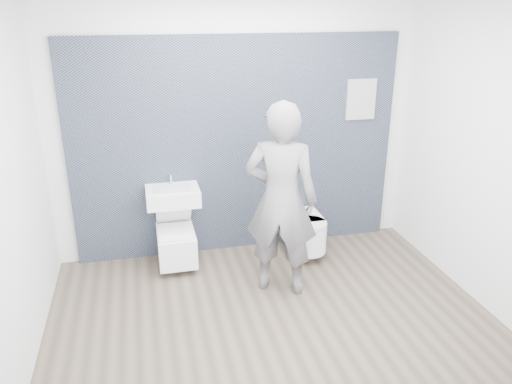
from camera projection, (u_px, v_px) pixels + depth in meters
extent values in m
plane|color=brown|center=(271.00, 316.00, 4.58)|extent=(4.00, 4.00, 0.00)
plane|color=silver|center=(237.00, 129.00, 5.44)|extent=(4.00, 0.00, 4.00)
plane|color=silver|center=(345.00, 258.00, 2.71)|extent=(4.00, 0.00, 4.00)
plane|color=silver|center=(9.00, 192.00, 3.65)|extent=(0.00, 3.00, 3.00)
plane|color=silver|center=(486.00, 156.00, 4.51)|extent=(0.00, 3.00, 3.00)
cube|color=black|center=(239.00, 245.00, 5.91)|extent=(3.60, 0.06, 2.40)
cube|color=white|center=(173.00, 196.00, 5.25)|extent=(0.55, 0.42, 0.17)
cube|color=silver|center=(173.00, 190.00, 5.21)|extent=(0.39, 0.28, 0.03)
cylinder|color=silver|center=(171.00, 178.00, 5.33)|extent=(0.02, 0.02, 0.14)
cylinder|color=silver|center=(171.00, 174.00, 5.27)|extent=(0.02, 0.09, 0.02)
cylinder|color=silver|center=(172.00, 202.00, 5.48)|extent=(0.04, 0.04, 0.11)
cube|color=white|center=(176.00, 245.00, 5.38)|extent=(0.40, 0.57, 0.33)
cylinder|color=silver|center=(176.00, 234.00, 5.29)|extent=(0.28, 0.28, 0.03)
cube|color=white|center=(176.00, 232.00, 5.28)|extent=(0.38, 0.46, 0.02)
cube|color=white|center=(174.00, 212.00, 5.35)|extent=(0.38, 0.28, 0.33)
cube|color=silver|center=(175.00, 245.00, 5.66)|extent=(0.10, 0.06, 0.08)
cube|color=white|center=(302.00, 229.00, 5.73)|extent=(0.40, 0.46, 0.33)
cylinder|color=white|center=(308.00, 237.00, 5.52)|extent=(0.40, 0.40, 0.33)
cube|color=white|center=(303.00, 215.00, 5.64)|extent=(0.37, 0.44, 0.03)
cylinder|color=white|center=(310.00, 223.00, 5.44)|extent=(0.37, 0.37, 0.03)
cube|color=silver|center=(296.00, 231.00, 5.96)|extent=(0.11, 0.06, 0.08)
cube|color=silver|center=(351.00, 235.00, 6.18)|extent=(0.34, 0.03, 0.45)
imported|color=slate|center=(281.00, 200.00, 4.70)|extent=(0.82, 0.70, 1.90)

